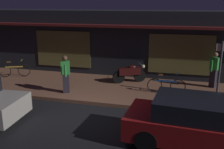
{
  "coord_description": "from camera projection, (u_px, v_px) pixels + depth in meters",
  "views": [
    {
      "loc": [
        3.1,
        -8.2,
        3.99
      ],
      "look_at": [
        0.32,
        2.4,
        0.95
      ],
      "focal_mm": 41.4,
      "sensor_mm": 36.0,
      "label": 1
    }
  ],
  "objects": [
    {
      "name": "parked_car_across",
      "position": [
        197.0,
        123.0,
        7.35
      ],
      "size": [
        4.21,
        2.02,
        1.42
      ],
      "color": "black",
      "rests_on": "ground_plane"
    },
    {
      "name": "sidewalk_slab",
      "position": [
        109.0,
        89.0,
        12.24
      ],
      "size": [
        18.0,
        4.0,
        0.15
      ],
      "primitive_type": "cube",
      "color": "brown",
      "rests_on": "ground_plane"
    },
    {
      "name": "person_photographer",
      "position": [
        66.0,
        73.0,
        11.24
      ],
      "size": [
        0.44,
        0.6,
        1.67
      ],
      "color": "#28232D",
      "rests_on": "sidewalk_slab"
    },
    {
      "name": "storefront_building",
      "position": [
        124.0,
        42.0,
        14.94
      ],
      "size": [
        18.0,
        3.3,
        3.6
      ],
      "color": "black",
      "rests_on": "ground_plane"
    },
    {
      "name": "person_bystander",
      "position": [
        214.0,
        69.0,
        11.99
      ],
      "size": [
        0.44,
        0.55,
        1.67
      ],
      "color": "#28232D",
      "rests_on": "sidewalk_slab"
    },
    {
      "name": "ground_plane",
      "position": [
        87.0,
        116.0,
        9.47
      ],
      "size": [
        60.0,
        60.0,
        0.0
      ],
      "primitive_type": "plane",
      "color": "black"
    },
    {
      "name": "motorcycle",
      "position": [
        130.0,
        73.0,
        12.82
      ],
      "size": [
        1.55,
        0.96,
        0.97
      ],
      "color": "black",
      "rests_on": "sidewalk_slab"
    },
    {
      "name": "bicycle_parked",
      "position": [
        166.0,
        85.0,
        11.31
      ],
      "size": [
        1.66,
        0.42,
        0.91
      ],
      "color": "black",
      "rests_on": "sidewalk_slab"
    },
    {
      "name": "sign_post",
      "position": [
        220.0,
        67.0,
        10.38
      ],
      "size": [
        0.44,
        0.09,
        2.4
      ],
      "color": "#47474C",
      "rests_on": "sidewalk_slab"
    },
    {
      "name": "bicycle_extra",
      "position": [
        14.0,
        70.0,
        13.84
      ],
      "size": [
        1.55,
        0.69,
        0.91
      ],
      "color": "black",
      "rests_on": "sidewalk_slab"
    }
  ]
}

